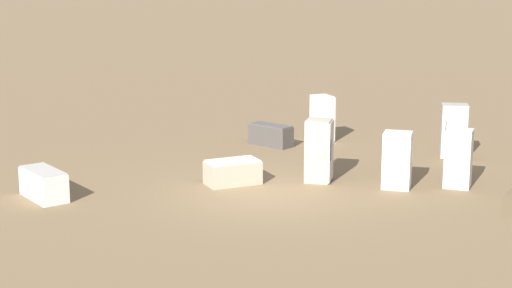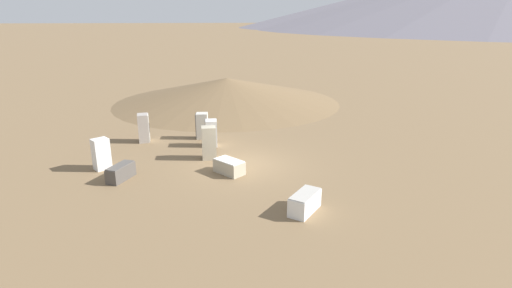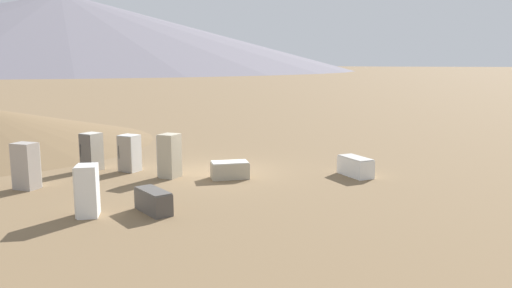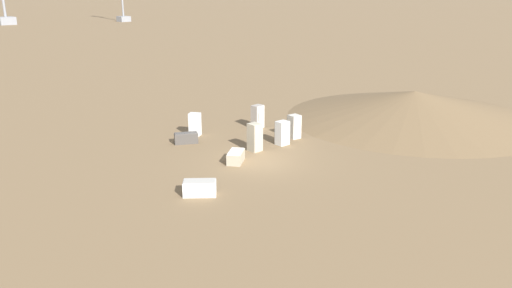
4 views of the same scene
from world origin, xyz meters
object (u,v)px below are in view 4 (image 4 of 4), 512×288
object	(u,v)px
discarded_fridge_5	(186,138)
discarded_fridge_7	(282,133)
discarded_fridge_6	(236,157)
discarded_fridge_0	(255,137)
discarded_fridge_3	(195,124)
discarded_fridge_4	(294,127)
discarded_fridge_2	(258,117)
discarded_fridge_1	(200,188)

from	to	relation	value
discarded_fridge_5	discarded_fridge_7	world-z (taller)	discarded_fridge_7
discarded_fridge_5	discarded_fridge_6	world-z (taller)	discarded_fridge_5
discarded_fridge_0	discarded_fridge_7	xyz separation A→B (m)	(0.26, 2.06, -0.10)
discarded_fridge_3	discarded_fridge_4	world-z (taller)	discarded_fridge_4
discarded_fridge_0	discarded_fridge_7	distance (m)	2.08
discarded_fridge_5	discarded_fridge_6	size ratio (longest dim) A/B	0.97
discarded_fridge_2	discarded_fridge_5	size ratio (longest dim) A/B	1.06
discarded_fridge_1	discarded_fridge_7	size ratio (longest dim) A/B	1.08
discarded_fridge_6	discarded_fridge_0	bearing A→B (deg)	72.93
discarded_fridge_1	discarded_fridge_4	xyz separation A→B (m)	(-3.19, 10.07, 0.39)
discarded_fridge_7	discarded_fridge_5	bearing A→B (deg)	137.73
discarded_fridge_1	discarded_fridge_3	size ratio (longest dim) A/B	1.07
discarded_fridge_7	discarded_fridge_0	bearing A→B (deg)	176.58
discarded_fridge_0	discarded_fridge_3	world-z (taller)	discarded_fridge_0
discarded_fridge_1	discarded_fridge_7	distance (m)	8.96
discarded_fridge_2	discarded_fridge_4	distance (m)	3.30
discarded_fridge_4	discarded_fridge_6	size ratio (longest dim) A/B	0.96
discarded_fridge_7	discarded_fridge_3	bearing A→B (deg)	120.01
discarded_fridge_6	discarded_fridge_3	bearing A→B (deg)	128.18
discarded_fridge_0	discarded_fridge_1	world-z (taller)	discarded_fridge_0
discarded_fridge_4	discarded_fridge_6	distance (m)	5.88
discarded_fridge_1	discarded_fridge_3	world-z (taller)	discarded_fridge_3
discarded_fridge_1	discarded_fridge_6	distance (m)	4.84
discarded_fridge_1	discarded_fridge_7	world-z (taller)	discarded_fridge_7
discarded_fridge_2	discarded_fridge_3	size ratio (longest dim) A/B	1.09
discarded_fridge_7	discarded_fridge_4	bearing A→B (deg)	18.97
discarded_fridge_1	discarded_fridge_6	xyz separation A→B (m)	(-2.28, 4.27, -0.05)
discarded_fridge_3	discarded_fridge_4	size ratio (longest dim) A/B	0.98
discarded_fridge_6	discarded_fridge_7	bearing A→B (deg)	60.43
discarded_fridge_0	discarded_fridge_1	xyz separation A→B (m)	(3.03, -6.45, -0.46)
discarded_fridge_4	discarded_fridge_5	size ratio (longest dim) A/B	1.00
discarded_fridge_0	discarded_fridge_5	xyz separation A→B (m)	(-4.02, -2.06, -0.50)
discarded_fridge_0	discarded_fridge_1	distance (m)	7.14
discarded_fridge_0	discarded_fridge_4	xyz separation A→B (m)	(-0.16, 3.62, -0.07)
discarded_fridge_0	discarded_fridge_1	size ratio (longest dim) A/B	1.05
discarded_fridge_2	discarded_fridge_5	distance (m)	5.67
discarded_fridge_2	discarded_fridge_4	size ratio (longest dim) A/B	1.06
discarded_fridge_5	discarded_fridge_3	bearing A→B (deg)	-25.94
discarded_fridge_5	discarded_fridge_2	bearing A→B (deg)	-66.42
discarded_fridge_6	discarded_fridge_1	bearing A→B (deg)	-98.10
discarded_fridge_0	discarded_fridge_5	distance (m)	4.54
discarded_fridge_3	discarded_fridge_6	world-z (taller)	discarded_fridge_3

